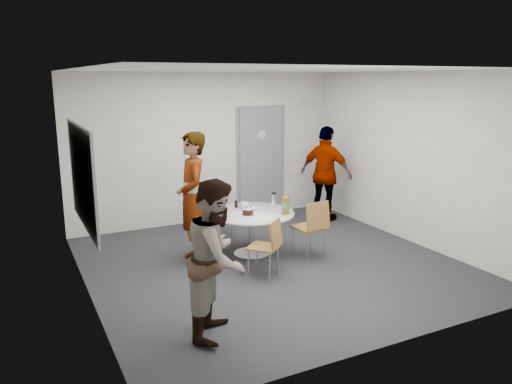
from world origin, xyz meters
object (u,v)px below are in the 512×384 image
person_right (326,174)px  chair_near_right (313,223)px  whiteboard (82,177)px  chair_near_left (269,243)px  chair_far (217,209)px  person_left (217,258)px  door (261,162)px  table (254,218)px  person_main (193,198)px

person_right → chair_near_right: bearing=112.2°
whiteboard → chair_near_left: 2.48m
chair_near_right → person_right: person_right is taller
whiteboard → person_right: 4.64m
chair_far → chair_near_right: bearing=119.8°
chair_near_left → chair_near_right: size_ratio=0.90×
chair_near_right → person_left: bearing=-151.9°
door → table: (-1.16, -2.03, -0.45)m
door → person_left: size_ratio=1.30×
whiteboard → person_main: bearing=14.5°
chair_near_left → person_right: size_ratio=0.44×
person_main → chair_near_right: bearing=78.1°
chair_near_right → whiteboard: bearing=169.0°
table → person_left: person_left is taller
door → whiteboard: (-3.56, -2.28, 0.42)m
chair_near_left → person_main: person_main is taller
table → person_right: person_right is taller
table → person_left: (-1.38, -1.94, 0.24)m
chair_far → person_main: size_ratio=0.41×
chair_near_right → person_left: person_left is taller
door → person_right: bearing=-48.4°
door → chair_near_right: (-0.45, -2.55, -0.50)m
table → chair_near_right: size_ratio=1.45×
door → chair_far: bearing=-143.8°
whiteboard → chair_far: (2.26, 1.33, -0.98)m
table → person_main: person_main is taller
chair_far → person_right: bearing=-178.3°
chair_near_right → person_left: (-2.08, -1.42, 0.29)m
table → chair_far: 1.09m
door → table: size_ratio=1.68×
chair_near_right → chair_far: bearing=111.7°
table → door: bearing=60.3°
door → person_main: 2.80m
table → person_right: (2.01, 1.07, 0.30)m
whiteboard → table: whiteboard is taller
table → chair_near_right: 0.87m
person_right → whiteboard: bearing=78.3°
door → chair_near_left: (-1.36, -2.87, -0.56)m
door → whiteboard: bearing=-147.3°
chair_near_right → person_main: 1.78m
person_left → door: bearing=3.3°
whiteboard → table: bearing=6.1°
chair_near_left → chair_near_right: 0.96m
chair_near_right → person_right: size_ratio=0.50×
person_main → whiteboard: bearing=-65.3°
chair_near_left → table: bearing=35.5°
whiteboard → door: bearing=32.7°
chair_near_right → person_left: size_ratio=0.53×
door → chair_near_right: size_ratio=2.44×
chair_far → whiteboard: bearing=32.4°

